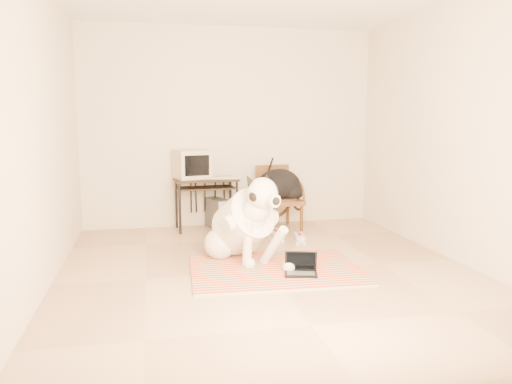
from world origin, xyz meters
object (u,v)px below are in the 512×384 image
object	(u,v)px
crt_monitor	(192,164)
pc_tower	(218,213)
computer_desk	(206,186)
rattan_chair	(278,197)
dog	(244,224)
backpack	(281,186)
laptop	(301,268)

from	to	relation	value
crt_monitor	pc_tower	size ratio (longest dim) A/B	1.09
computer_desk	rattan_chair	size ratio (longest dim) A/B	1.01
dog	computer_desk	size ratio (longest dim) A/B	1.41
pc_tower	backpack	size ratio (longest dim) A/B	0.75
laptop	computer_desk	bearing A→B (deg)	106.52
pc_tower	crt_monitor	bearing A→B (deg)	177.65
dog	laptop	xyz separation A→B (m)	(0.44, -0.60, -0.32)
computer_desk	crt_monitor	world-z (taller)	crt_monitor
laptop	computer_desk	size ratio (longest dim) A/B	0.41
dog	computer_desk	bearing A→B (deg)	97.43
backpack	laptop	bearing A→B (deg)	-99.59
dog	rattan_chair	distance (m)	1.65
dog	laptop	world-z (taller)	dog
computer_desk	pc_tower	world-z (taller)	computer_desk
crt_monitor	pc_tower	distance (m)	0.75
laptop	rattan_chair	size ratio (longest dim) A/B	0.42
laptop	crt_monitor	world-z (taller)	crt_monitor
dog	pc_tower	distance (m)	1.64
computer_desk	pc_tower	xyz separation A→B (m)	(0.16, 0.05, -0.39)
laptop	pc_tower	xyz separation A→B (m)	(-0.49, 2.22, 0.13)
laptop	rattan_chair	distance (m)	2.12
crt_monitor	rattan_chair	xyz separation A→B (m)	(1.13, -0.17, -0.45)
dog	rattan_chair	size ratio (longest dim) A/B	1.42
dog	rattan_chair	xyz separation A→B (m)	(0.75, 1.47, 0.03)
rattan_chair	backpack	size ratio (longest dim) A/B	1.37
laptop	computer_desk	xyz separation A→B (m)	(-0.65, 2.18, 0.52)
dog	computer_desk	world-z (taller)	dog
pc_tower	rattan_chair	bearing A→B (deg)	-11.08
computer_desk	crt_monitor	distance (m)	0.34
laptop	crt_monitor	bearing A→B (deg)	110.19
backpack	computer_desk	bearing A→B (deg)	170.00
dog	crt_monitor	distance (m)	1.75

